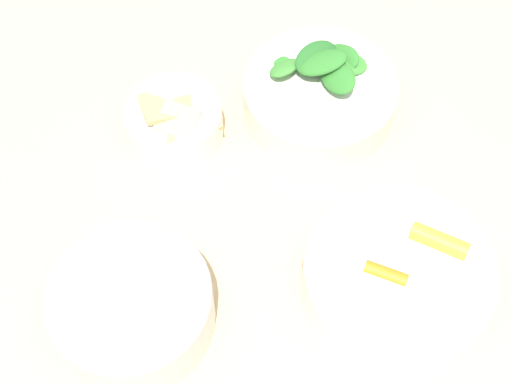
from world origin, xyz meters
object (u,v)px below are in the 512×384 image
bowl_carrots (397,278)px  bowl_cookies (174,120)px  bowl_greens (320,92)px  bowl_beans_hotdog (133,307)px

bowl_carrots → bowl_cookies: 0.31m
bowl_cookies → bowl_greens: bearing=177.6°
bowl_carrots → bowl_cookies: (0.17, -0.26, -0.01)m
bowl_beans_hotdog → bowl_cookies: 0.23m
bowl_greens → bowl_cookies: (0.17, -0.01, -0.00)m
bowl_beans_hotdog → bowl_cookies: bowl_beans_hotdog is taller
bowl_carrots → bowl_beans_hotdog: 0.26m
bowl_beans_hotdog → bowl_cookies: bearing=-111.5°
bowl_cookies → bowl_beans_hotdog: bearing=68.5°
bowl_carrots → bowl_greens: bearing=-89.9°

